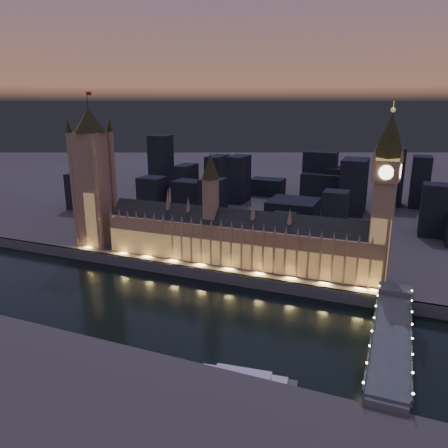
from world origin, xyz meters
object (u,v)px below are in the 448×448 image
at_px(palace_of_westminster, 235,238).
at_px(victoria_tower, 93,171).
at_px(westminster_bridge, 391,338).
at_px(elizabeth_tower, 385,186).
at_px(river_boat, 243,377).

xyz_separation_m(palace_of_westminster, victoria_tower, (-120.92, 0.18, 41.03)).
bearing_deg(westminster_bridge, elizabeth_tower, 100.22).
distance_m(palace_of_westminster, victoria_tower, 127.69).
relative_size(palace_of_westminster, victoria_tower, 1.69).
height_order(elizabeth_tower, westminster_bridge, elizabeth_tower).
bearing_deg(victoria_tower, river_boat, -34.93).
height_order(elizabeth_tower, river_boat, elizabeth_tower).
bearing_deg(river_boat, westminster_bridge, 41.57).
bearing_deg(victoria_tower, palace_of_westminster, -0.08).
distance_m(victoria_tower, river_boat, 217.31).
relative_size(elizabeth_tower, river_boat, 2.30).
xyz_separation_m(victoria_tower, elizabeth_tower, (218.00, 0.00, 3.58)).
bearing_deg(elizabeth_tower, river_boat, -112.13).
height_order(palace_of_westminster, river_boat, palace_of_westminster).
relative_size(westminster_bridge, river_boat, 2.31).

